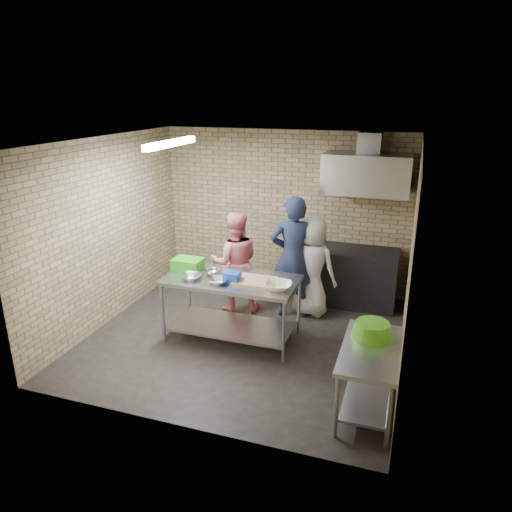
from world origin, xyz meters
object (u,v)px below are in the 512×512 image
Objects in this scene: prep_table at (232,309)px; man_navy at (293,257)px; blue_tub at (232,277)px; green_basin at (372,330)px; side_counter at (368,379)px; green_crate at (188,264)px; woman_white at (312,267)px; stove at (358,277)px; bottle_green at (398,179)px; bottle_red at (371,177)px; woman_pink at (235,262)px.

man_navy reaches higher than prep_table.
prep_table is 0.53m from blue_tub.
prep_table is 2.12m from green_basin.
green_crate is (-2.65, 1.14, 0.60)m from side_counter.
woman_white reaches higher than green_basin.
prep_table is at bearing 152.54° from side_counter.
green_crate is at bearing -143.78° from stove.
prep_table is at bearing -130.94° from stove.
prep_table is at bearing -134.71° from bottle_green.
green_basin is 3.01m from bottle_red.
woman_pink is (-0.34, 0.98, -0.17)m from blue_tub.
stove reaches higher than side_counter.
man_navy is at bearing 33.68° from green_crate.
bottle_red is (1.55, 1.97, 1.58)m from prep_table.
prep_table reaches higher than side_counter.
side_counter is 2.96m from woman_pink.
side_counter is at bearing -25.68° from blue_tub.
prep_table is 2.30m from stove.
woman_pink is at bearing -149.30° from bottle_red.
bottle_red reaches higher than green_crate.
blue_tub is at bearing 72.58° from woman_white.
bottle_green is at bearing 34.94° from green_crate.
side_counter is 1.00× the size of stove.
man_navy is (1.30, 0.87, -0.04)m from green_crate.
blue_tub is 0.13× the size of woman_white.
green_basin is 0.30× the size of woman_white.
stove is 0.76× the size of woman_pink.
side_counter is (1.95, -1.02, -0.07)m from prep_table.
woman_white is at bearing -142.26° from bottle_green.
woman_pink is at bearing 143.41° from green_basin.
green_basin is at bearing 135.45° from woman_white.
woman_pink reaches higher than prep_table.
side_counter is 0.64× the size of man_navy.
side_counter is 0.52m from green_basin.
green_basin is 0.25× the size of man_navy.
stove is at bearing 51.59° from blue_tub.
stove is 1.65m from bottle_green.
green_crate is 0.25× the size of woman_pink.
side_counter is 8.00× the size of bottle_green.
green_basin is at bearing -90.42° from bottle_green.
green_basin is (0.43, -2.50, 0.38)m from stove.
man_navy is at bearing 124.09° from side_counter.
stove is 2.78m from green_crate.
side_counter is 3.01× the size of green_crate.
green_crate is 0.89m from woman_pink.
woman_pink is 1.03× the size of woman_white.
green_crate is at bearing 163.65° from blue_tub.
bottle_green is 0.08× the size of man_navy.
side_counter is at bearing -82.38° from bottle_red.
bottle_green is (2.65, 1.85, 1.04)m from green_crate.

